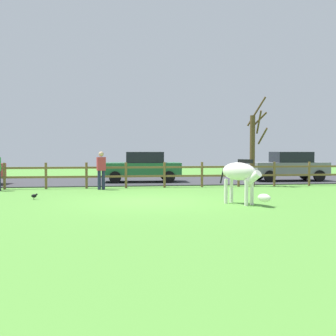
% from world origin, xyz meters
% --- Properties ---
extents(ground_plane, '(60.00, 60.00, 0.00)m').
position_xyz_m(ground_plane, '(0.00, 0.00, 0.00)').
color(ground_plane, '#549338').
extents(parking_asphalt, '(28.00, 7.40, 0.05)m').
position_xyz_m(parking_asphalt, '(0.00, 9.30, 0.03)').
color(parking_asphalt, '#38383D').
rests_on(parking_asphalt, ground_plane).
extents(paddock_fence, '(21.06, 0.11, 1.15)m').
position_xyz_m(paddock_fence, '(-0.53, 5.00, 0.66)').
color(paddock_fence, brown).
rests_on(paddock_fence, ground_plane).
extents(bare_tree, '(0.81, 1.20, 4.23)m').
position_xyz_m(bare_tree, '(5.46, 5.12, 1.88)').
color(bare_tree, '#513A23').
rests_on(bare_tree, ground_plane).
extents(zebra, '(1.30, 1.66, 1.41)m').
position_xyz_m(zebra, '(2.85, -1.14, 0.93)').
color(zebra, white).
rests_on(zebra, ground_plane).
extents(crow_on_grass, '(0.21, 0.10, 0.20)m').
position_xyz_m(crow_on_grass, '(-3.80, 1.08, 0.13)').
color(crow_on_grass, black).
rests_on(crow_on_grass, ground_plane).
extents(parked_car_grey, '(4.02, 1.93, 1.56)m').
position_xyz_m(parked_car_grey, '(8.31, 7.54, 0.84)').
color(parked_car_grey, slate).
rests_on(parked_car_grey, parking_asphalt).
extents(parked_car_green, '(4.05, 1.97, 1.56)m').
position_xyz_m(parked_car_green, '(0.41, 7.82, 0.84)').
color(parked_car_green, '#236B38').
rests_on(parked_car_green, parking_asphalt).
extents(visitor_right_of_tree, '(0.40, 0.30, 1.64)m').
position_xyz_m(visitor_right_of_tree, '(-1.61, 4.34, 0.91)').
color(visitor_right_of_tree, '#232847').
rests_on(visitor_right_of_tree, ground_plane).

